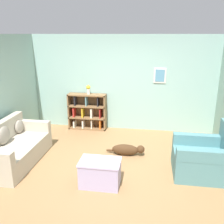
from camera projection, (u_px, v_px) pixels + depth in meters
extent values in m
plane|color=#997047|center=(109.00, 166.00, 5.12)|extent=(14.00, 14.00, 0.00)
cube|color=#93BCB2|center=(122.00, 83.00, 6.85)|extent=(5.60, 0.10, 2.60)
cube|color=silver|center=(160.00, 76.00, 6.57)|extent=(0.32, 0.02, 0.40)
cube|color=#568EAD|center=(160.00, 76.00, 6.56)|extent=(0.24, 0.01, 0.32)
cube|color=#B7AD99|center=(16.00, 153.00, 5.24)|extent=(0.85, 1.78, 0.40)
cube|color=#B7AD99|center=(32.00, 126.00, 5.90)|extent=(0.85, 0.16, 0.25)
ellipsoid|color=gray|center=(4.00, 135.00, 5.15)|extent=(0.14, 0.39, 0.39)
ellipsoid|color=gray|center=(19.00, 126.00, 5.75)|extent=(0.14, 0.31, 0.31)
cube|color=olive|center=(70.00, 111.00, 7.10)|extent=(0.04, 0.30, 1.01)
cube|color=olive|center=(105.00, 112.00, 6.95)|extent=(0.04, 0.30, 1.01)
cube|color=olive|center=(89.00, 110.00, 7.16)|extent=(1.06, 0.02, 1.01)
cube|color=olive|center=(88.00, 128.00, 7.17)|extent=(1.06, 0.30, 0.04)
cube|color=olive|center=(87.00, 117.00, 7.07)|extent=(1.06, 0.30, 0.04)
cube|color=olive|center=(87.00, 106.00, 6.97)|extent=(1.06, 0.30, 0.04)
cube|color=olive|center=(87.00, 95.00, 6.88)|extent=(1.06, 0.30, 0.04)
cube|color=silver|center=(75.00, 124.00, 7.19)|extent=(0.04, 0.22, 0.20)
cube|color=#B22823|center=(74.00, 112.00, 7.08)|extent=(0.04, 0.22, 0.26)
cube|color=black|center=(75.00, 100.00, 6.97)|extent=(0.03, 0.22, 0.27)
cube|color=silver|center=(84.00, 124.00, 7.14)|extent=(0.04, 0.22, 0.24)
cube|color=gold|center=(83.00, 112.00, 7.04)|extent=(0.04, 0.22, 0.27)
cube|color=#60939E|center=(87.00, 101.00, 6.92)|extent=(0.03, 0.22, 0.27)
cube|color=silver|center=(92.00, 124.00, 7.10)|extent=(0.03, 0.22, 0.27)
cube|color=silver|center=(92.00, 113.00, 7.00)|extent=(0.05, 0.22, 0.27)
cube|color=black|center=(98.00, 102.00, 6.87)|extent=(0.03, 0.22, 0.25)
cube|color=orange|center=(101.00, 124.00, 7.06)|extent=(0.04, 0.22, 0.27)
cube|color=#B22823|center=(100.00, 113.00, 6.96)|extent=(0.03, 0.22, 0.27)
cube|color=slate|center=(202.00, 163.00, 4.78)|extent=(1.08, 0.89, 0.46)
cube|color=slate|center=(208.00, 156.00, 4.35)|extent=(1.08, 0.18, 0.22)
cube|color=slate|center=(200.00, 140.00, 5.01)|extent=(1.08, 0.18, 0.22)
cube|color=#ADA3CC|center=(100.00, 173.00, 4.44)|extent=(0.70, 0.45, 0.47)
cube|color=#BBB0DC|center=(100.00, 162.00, 4.37)|extent=(0.72, 0.47, 0.03)
ellipsoid|color=#472D19|center=(125.00, 150.00, 5.58)|extent=(0.60, 0.22, 0.25)
sphere|color=#472D19|center=(141.00, 149.00, 5.52)|extent=(0.18, 0.18, 0.18)
ellipsoid|color=#472D19|center=(110.00, 150.00, 5.69)|extent=(0.20, 0.05, 0.05)
cylinder|color=silver|center=(88.00, 92.00, 6.84)|extent=(0.09, 0.09, 0.15)
sphere|color=yellow|center=(88.00, 87.00, 6.81)|extent=(0.12, 0.12, 0.12)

